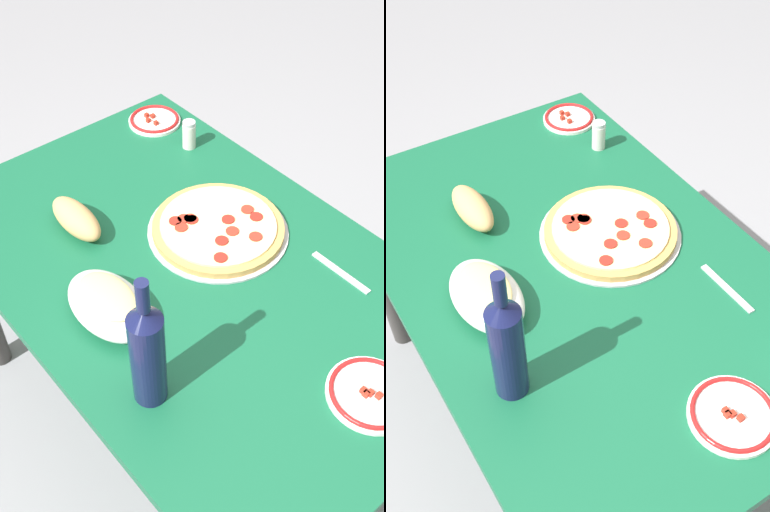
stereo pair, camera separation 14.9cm
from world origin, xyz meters
The scene contains 10 objects.
ground_plane centered at (0.00, 0.00, 0.00)m, with size 8.00×8.00×0.00m, color gray.
dining_table centered at (0.00, 0.00, 0.60)m, with size 1.34×0.85×0.72m.
pepperoni_pizza centered at (-0.05, 0.13, 0.73)m, with size 0.36×0.36×0.03m.
baked_pasta_dish centered at (0.00, -0.24, 0.76)m, with size 0.24×0.15×0.08m.
wine_bottle centered at (0.22, -0.30, 0.86)m, with size 0.07×0.07×0.34m.
side_plate_near centered at (-0.55, 0.31, 0.73)m, with size 0.16×0.16×0.02m.
side_plate_far centered at (0.51, 0.04, 0.73)m, with size 0.18×0.18×0.02m.
bread_loaf centered at (-0.29, -0.14, 0.75)m, with size 0.19×0.08×0.07m, color tan.
spice_shaker centered at (-0.38, 0.31, 0.76)m, with size 0.04×0.04×0.09m.
fork_right centered at (0.25, 0.26, 0.72)m, with size 0.17×0.02×0.01m, color #B7B7BC.
Camera 1 is at (0.80, -0.67, 1.82)m, focal length 43.46 mm.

